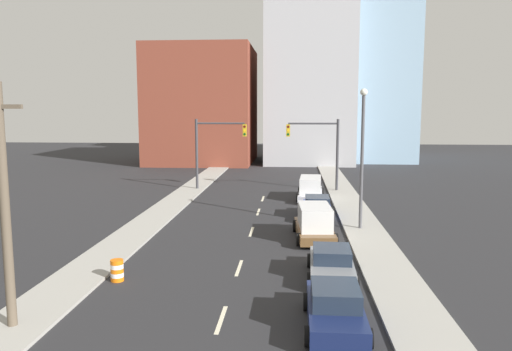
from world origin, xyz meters
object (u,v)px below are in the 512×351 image
object	(u,v)px
traffic_signal_right	(323,145)
traffic_barrel	(117,270)
utility_pole_left_near	(5,206)
sedan_blue	(317,208)
box_truck_brown	(314,223)
box_truck_silver	(310,189)
street_lamp	(362,150)
traffic_signal_left	(211,144)
sedan_navy	(335,309)
sedan_gray	(332,264)

from	to	relation	value
traffic_signal_right	traffic_barrel	size ratio (longest dim) A/B	6.91
utility_pole_left_near	sedan_blue	bearing A→B (deg)	58.90
box_truck_brown	box_truck_silver	bearing A→B (deg)	85.68
street_lamp	utility_pole_left_near	bearing A→B (deg)	-132.16
traffic_barrel	box_truck_brown	world-z (taller)	box_truck_brown
traffic_signal_left	box_truck_silver	size ratio (longest dim) A/B	1.09
traffic_barrel	box_truck_silver	xyz separation A→B (m)	(9.06, 20.64, 0.43)
sedan_blue	traffic_barrel	bearing A→B (deg)	-123.61
sedan_navy	box_truck_brown	distance (m)	11.83
utility_pole_left_near	box_truck_silver	bearing A→B (deg)	66.81
traffic_barrel	street_lamp	world-z (taller)	street_lamp
sedan_navy	sedan_gray	xyz separation A→B (m)	(0.27, 5.20, -0.05)
traffic_signal_left	traffic_signal_right	world-z (taller)	same
box_truck_brown	traffic_signal_right	bearing A→B (deg)	81.87
street_lamp	box_truck_silver	bearing A→B (deg)	104.63
utility_pole_left_near	sedan_gray	distance (m)	13.31
utility_pole_left_near	sedan_blue	xyz separation A→B (m)	(11.18, 18.53, -3.60)
utility_pole_left_near	sedan_gray	size ratio (longest dim) A/B	1.85
traffic_barrel	sedan_blue	bearing A→B (deg)	55.67
utility_pole_left_near	street_lamp	bearing A→B (deg)	47.84
sedan_navy	box_truck_silver	size ratio (longest dim) A/B	0.76
utility_pole_left_near	street_lamp	distance (m)	20.40
box_truck_brown	box_truck_silver	xyz separation A→B (m)	(0.20, 12.83, -0.04)
box_truck_brown	sedan_blue	bearing A→B (deg)	82.36
box_truck_brown	traffic_barrel	bearing A→B (deg)	-142.07
sedan_gray	sedan_navy	bearing A→B (deg)	-91.21
sedan_gray	sedan_blue	world-z (taller)	sedan_blue
traffic_signal_right	sedan_navy	distance (m)	29.12
utility_pole_left_near	sedan_gray	world-z (taller)	utility_pole_left_near
box_truck_brown	box_truck_silver	size ratio (longest dim) A/B	0.89
traffic_signal_left	box_truck_brown	bearing A→B (deg)	-62.62
box_truck_brown	sedan_gray	bearing A→B (deg)	-89.21
street_lamp	box_truck_silver	xyz separation A→B (m)	(-2.73, 10.46, -4.10)
sedan_navy	traffic_signal_right	bearing A→B (deg)	88.02
traffic_barrel	street_lamp	bearing A→B (deg)	40.81
traffic_signal_right	street_lamp	xyz separation A→B (m)	(1.53, -14.67, 0.73)
sedan_navy	traffic_barrel	bearing A→B (deg)	156.46
traffic_signal_left	sedan_blue	distance (m)	15.01
traffic_barrel	sedan_gray	distance (m)	9.43
sedan_gray	box_truck_silver	bearing A→B (deg)	92.59
street_lamp	sedan_gray	xyz separation A→B (m)	(-2.44, -9.00, -4.38)
traffic_signal_right	box_truck_silver	bearing A→B (deg)	-105.93
traffic_signal_right	traffic_barrel	world-z (taller)	traffic_signal_right
street_lamp	sedan_gray	size ratio (longest dim) A/B	1.93
traffic_barrel	box_truck_brown	distance (m)	11.82
traffic_signal_left	sedan_navy	size ratio (longest dim) A/B	1.43
box_truck_silver	utility_pole_left_near	bearing A→B (deg)	-110.11
traffic_signal_right	sedan_blue	world-z (taller)	traffic_signal_right
traffic_signal_right	utility_pole_left_near	bearing A→B (deg)	-112.20
traffic_signal_left	traffic_signal_right	distance (m)	10.23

